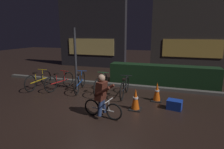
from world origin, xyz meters
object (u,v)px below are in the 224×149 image
(traffic_cone_near, at_px, (135,100))
(parked_bike_leftmost, at_px, (39,80))
(parked_bike_left_mid, at_px, (60,81))
(blue_crate, at_px, (174,105))
(street_post, at_px, (75,60))
(parked_bike_center_left, at_px, (80,82))
(parked_bike_center_right, at_px, (101,84))
(traffic_cone_far, at_px, (157,92))
(cyclist, at_px, (102,96))
(parked_bike_right_mid, at_px, (125,87))

(traffic_cone_near, bearing_deg, parked_bike_leftmost, 167.56)
(parked_bike_left_mid, relative_size, blue_crate, 3.64)
(street_post, xyz_separation_m, parked_bike_left_mid, (-0.69, -0.17, -0.93))
(parked_bike_left_mid, xyz_separation_m, blue_crate, (4.60, -0.73, -0.19))
(parked_bike_leftmost, relative_size, parked_bike_center_left, 1.01)
(parked_bike_leftmost, xyz_separation_m, parked_bike_center_right, (2.78, 0.23, 0.00))
(parked_bike_center_left, relative_size, traffic_cone_near, 2.48)
(parked_bike_left_mid, relative_size, traffic_cone_far, 2.41)
(parked_bike_leftmost, distance_m, parked_bike_left_mid, 0.96)
(parked_bike_leftmost, bearing_deg, parked_bike_left_mid, -81.27)
(cyclist, bearing_deg, parked_bike_center_left, 139.01)
(parked_bike_center_left, distance_m, traffic_cone_near, 2.80)
(street_post, relative_size, cyclist, 2.04)
(parked_bike_right_mid, bearing_deg, traffic_cone_near, -153.84)
(street_post, distance_m, parked_bike_leftmost, 1.90)
(blue_crate, bearing_deg, traffic_cone_near, -160.90)
(traffic_cone_near, relative_size, cyclist, 0.54)
(parked_bike_leftmost, bearing_deg, traffic_cone_near, -103.54)
(parked_bike_left_mid, relative_size, parked_bike_right_mid, 0.99)
(parked_bike_center_left, bearing_deg, traffic_cone_near, -128.88)
(parked_bike_left_mid, bearing_deg, traffic_cone_near, -95.63)
(street_post, xyz_separation_m, traffic_cone_far, (3.32, -0.32, -0.95))
(street_post, relative_size, blue_crate, 5.77)
(parked_bike_left_mid, bearing_deg, cyclist, -113.56)
(parked_bike_left_mid, bearing_deg, parked_bike_center_right, -75.23)
(parked_bike_right_mid, bearing_deg, traffic_cone_far, -100.44)
(street_post, height_order, traffic_cone_near, street_post)
(street_post, relative_size, parked_bike_center_right, 1.49)
(traffic_cone_near, bearing_deg, traffic_cone_far, 59.77)
(parked_bike_left_mid, bearing_deg, traffic_cone_far, -79.65)
(street_post, bearing_deg, traffic_cone_near, -25.29)
(parked_bike_center_left, relative_size, parked_bike_center_right, 0.98)
(parked_bike_center_right, relative_size, traffic_cone_near, 2.53)
(parked_bike_center_right, bearing_deg, parked_bike_center_left, 86.47)
(street_post, bearing_deg, parked_bike_center_left, -24.95)
(street_post, height_order, parked_bike_center_left, street_post)
(street_post, xyz_separation_m, parked_bike_right_mid, (2.12, -0.16, -0.93))
(traffic_cone_far, xyz_separation_m, blue_crate, (0.59, -0.58, -0.17))
(parked_bike_right_mid, height_order, traffic_cone_far, parked_bike_right_mid)
(street_post, distance_m, cyclist, 2.95)
(parked_bike_center_left, xyz_separation_m, parked_bike_center_right, (0.93, 0.00, -0.00))
(parked_bike_right_mid, xyz_separation_m, traffic_cone_near, (0.63, -1.14, -0.01))
(parked_bike_center_left, relative_size, traffic_cone_far, 2.52)
(parked_bike_center_left, bearing_deg, blue_crate, -115.79)
(cyclist, bearing_deg, street_post, 140.94)
(parked_bike_left_mid, bearing_deg, parked_bike_leftmost, 112.38)
(parked_bike_leftmost, xyz_separation_m, parked_bike_left_mid, (0.94, 0.16, -0.01))
(parked_bike_right_mid, bearing_deg, parked_bike_left_mid, 87.28)
(parked_bike_center_right, distance_m, traffic_cone_near, 2.01)
(street_post, xyz_separation_m, parked_bike_leftmost, (-1.63, -0.33, -0.92))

